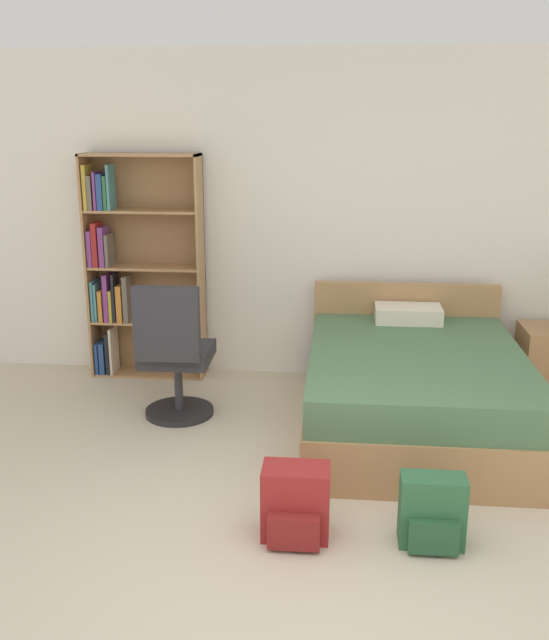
{
  "coord_description": "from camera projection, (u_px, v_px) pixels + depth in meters",
  "views": [
    {
      "loc": [
        0.11,
        -2.48,
        2.07
      ],
      "look_at": [
        -0.32,
        1.98,
        0.8
      ],
      "focal_mm": 40.0,
      "sensor_mm": 36.0,
      "label": 1
    }
  ],
  "objects": [
    {
      "name": "backpack_green",
      "position": [
        432.0,
        513.0,
        3.55
      ],
      "size": [
        0.32,
        0.22,
        0.37
      ],
      "color": "#2D603D",
      "rests_on": "ground_plane"
    },
    {
      "name": "backpack_red",
      "position": [
        296.0,
        505.0,
        3.62
      ],
      "size": [
        0.34,
        0.29,
        0.38
      ],
      "color": "maroon",
      "rests_on": "ground_plane"
    },
    {
      "name": "office_chair",
      "position": [
        174.0,
        356.0,
        4.96
      ],
      "size": [
        0.49,
        0.57,
        1.01
      ],
      "color": "#232326",
      "rests_on": "ground_plane"
    },
    {
      "name": "bed",
      "position": [
        414.0,
        387.0,
        4.89
      ],
      "size": [
        1.45,
        1.96,
        0.82
      ],
      "color": "#AD7F51",
      "rests_on": "ground_plane"
    },
    {
      "name": "ground_plane",
      "position": [
        306.0,
        638.0,
        2.95
      ],
      "size": [
        14.0,
        14.0,
        0.0
      ],
      "primitive_type": "plane",
      "color": "beige"
    },
    {
      "name": "wall_back",
      "position": [
        329.0,
        219.0,
        5.68
      ],
      "size": [
        9.0,
        0.06,
        2.6
      ],
      "color": "white",
      "rests_on": "ground_plane"
    },
    {
      "name": "bookshelf",
      "position": [
        131.0,
        269.0,
        5.78
      ],
      "size": [
        0.93,
        0.26,
        1.81
      ],
      "color": "#AD7F51",
      "rests_on": "ground_plane"
    }
  ]
}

